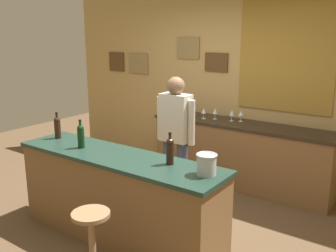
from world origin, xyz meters
name	(u,v)px	position (x,y,z in m)	size (l,w,h in m)	color
ground_plane	(144,223)	(0.00, 0.00, 0.00)	(10.00, 10.00, 0.00)	brown
back_wall	(230,80)	(0.02, 2.03, 1.42)	(6.00, 0.09, 2.80)	tan
bar_counter	(118,197)	(0.00, -0.40, 0.46)	(2.35, 0.60, 0.92)	brown
side_counter	(240,154)	(0.40, 1.65, 0.45)	(2.57, 0.56, 0.90)	brown
bartender	(175,135)	(0.07, 0.53, 0.94)	(0.52, 0.21, 1.62)	#384766
bar_stool	(92,237)	(0.35, -1.09, 0.46)	(0.32, 0.32, 0.68)	olive
wine_bottle_a	(57,127)	(-0.98, -0.34, 1.06)	(0.07, 0.07, 0.31)	black
wine_bottle_b	(81,135)	(-0.47, -0.44, 1.06)	(0.07, 0.07, 0.31)	black
wine_bottle_c	(170,150)	(0.59, -0.31, 1.06)	(0.07, 0.07, 0.31)	black
ice_bucket	(207,164)	(1.00, -0.34, 1.02)	(0.19, 0.19, 0.19)	#B7BABF
wine_glass_a	(171,106)	(-0.77, 1.64, 1.01)	(0.07, 0.07, 0.16)	silver
wine_glass_b	(204,111)	(-0.16, 1.59, 1.01)	(0.07, 0.07, 0.16)	silver
wine_glass_c	(215,112)	(-0.02, 1.65, 1.01)	(0.07, 0.07, 0.16)	silver
wine_glass_d	(232,113)	(0.23, 1.69, 1.01)	(0.07, 0.07, 0.16)	silver
wine_glass_e	(241,114)	(0.34, 1.75, 1.01)	(0.07, 0.07, 0.16)	silver
coffee_mug	(180,110)	(-0.64, 1.68, 0.95)	(0.13, 0.08, 0.09)	#B2332D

